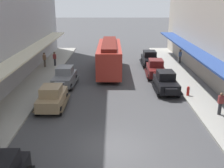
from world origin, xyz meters
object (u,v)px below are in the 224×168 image
object	(u,v)px
parked_car_5	(165,82)
pedestrian_2	(179,56)
parked_car_4	(51,97)
fire_hydrant	(187,91)
streetcar	(108,56)
parked_car_1	(149,58)
pedestrian_1	(43,60)
parked_car_3	(64,76)
pedestrian_3	(219,103)
parked_car_0	(155,68)
pedestrian_0	(54,59)

from	to	relation	value
parked_car_5	pedestrian_2	distance (m)	11.04
parked_car_4	fire_hydrant	size ratio (longest dim) A/B	5.20
streetcar	pedestrian_2	world-z (taller)	streetcar
parked_car_1	parked_car_5	bearing A→B (deg)	-89.04
streetcar	pedestrian_1	bearing A→B (deg)	165.01
parked_car_1	parked_car_3	bearing A→B (deg)	-139.77
parked_car_1	pedestrian_3	size ratio (longest dim) A/B	2.61
parked_car_3	parked_car_4	bearing A→B (deg)	-90.27
parked_car_3	pedestrian_1	xyz separation A→B (m)	(-3.53, 6.73, 0.07)
streetcar	parked_car_3	bearing A→B (deg)	-131.96
parked_car_1	parked_car_4	size ratio (longest dim) A/B	1.00
pedestrian_3	parked_car_0	bearing A→B (deg)	106.90
parked_car_0	fire_hydrant	xyz separation A→B (m)	(1.80, -6.00, -0.38)
fire_hydrant	pedestrian_3	xyz separation A→B (m)	(1.18, -3.83, 0.43)
parked_car_5	fire_hydrant	distance (m)	2.17
fire_hydrant	pedestrian_0	xyz separation A→B (m)	(-13.35, 10.31, 0.45)
parked_car_0	pedestrian_3	xyz separation A→B (m)	(2.98, -9.82, 0.05)
pedestrian_2	parked_car_5	bearing A→B (deg)	-110.12
parked_car_5	streetcar	size ratio (longest dim) A/B	0.45
parked_car_3	fire_hydrant	xyz separation A→B (m)	(10.92, -3.01, -0.38)
fire_hydrant	pedestrian_3	distance (m)	4.03
parked_car_4	fire_hydrant	distance (m)	11.20
fire_hydrant	pedestrian_0	distance (m)	16.87
parked_car_0	parked_car_4	xyz separation A→B (m)	(-9.14, -8.34, 0.00)
pedestrian_0	pedestrian_1	bearing A→B (deg)	-152.67
pedestrian_1	pedestrian_2	world-z (taller)	same
pedestrian_1	pedestrian_2	size ratio (longest dim) A/B	1.00
pedestrian_0	pedestrian_1	xyz separation A→B (m)	(-1.09, -0.56, 0.00)
fire_hydrant	pedestrian_1	world-z (taller)	pedestrian_1
parked_car_4	parked_car_5	xyz separation A→B (m)	(9.30, 3.71, 0.00)
pedestrian_3	parked_car_1	bearing A→B (deg)	101.58
parked_car_1	parked_car_0	bearing A→B (deg)	-90.03
parked_car_1	fire_hydrant	size ratio (longest dim) A/B	5.22
parked_car_3	streetcar	size ratio (longest dim) A/B	0.45
pedestrian_1	pedestrian_3	bearing A→B (deg)	-40.98
parked_car_1	pedestrian_2	size ratio (longest dim) A/B	2.56
parked_car_5	pedestrian_1	bearing A→B (deg)	146.78
parked_car_3	pedestrian_3	size ratio (longest dim) A/B	2.63
parked_car_1	pedestrian_1	bearing A→B (deg)	-175.57
streetcar	pedestrian_2	size ratio (longest dim) A/B	5.75
parked_car_5	pedestrian_2	size ratio (longest dim) A/B	2.56
parked_car_5	pedestrian_2	bearing A→B (deg)	69.88
pedestrian_2	pedestrian_3	distance (m)	15.59
pedestrian_3	parked_car_5	bearing A→B (deg)	118.56
parked_car_1	parked_car_5	size ratio (longest dim) A/B	1.00
pedestrian_0	pedestrian_2	bearing A→B (deg)	5.24
streetcar	pedestrian_0	xyz separation A→B (m)	(-6.63, 2.63, -0.89)
parked_car_0	streetcar	distance (m)	5.29
parked_car_5	pedestrian_1	xyz separation A→B (m)	(-12.80, 8.38, 0.07)
parked_car_0	parked_car_3	distance (m)	9.59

